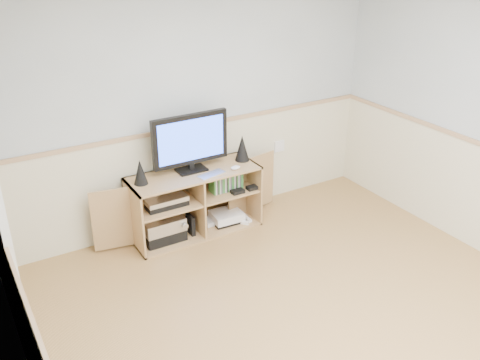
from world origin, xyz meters
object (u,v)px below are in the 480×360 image
at_px(keyboard, 212,174).
at_px(game_consoles, 225,217).
at_px(media_cabinet, 192,199).
at_px(monitor, 190,141).

bearing_deg(keyboard, game_consoles, 18.30).
height_order(media_cabinet, monitor, monitor).
height_order(media_cabinet, game_consoles, media_cabinet).
distance_m(monitor, keyboard, 0.38).
bearing_deg(monitor, game_consoles, -10.42).
distance_m(keyboard, game_consoles, 0.63).
height_order(media_cabinet, keyboard, keyboard).
distance_m(media_cabinet, game_consoles, 0.43).
xyz_separation_m(monitor, keyboard, (0.12, -0.19, -0.30)).
bearing_deg(game_consoles, monitor, 169.58).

